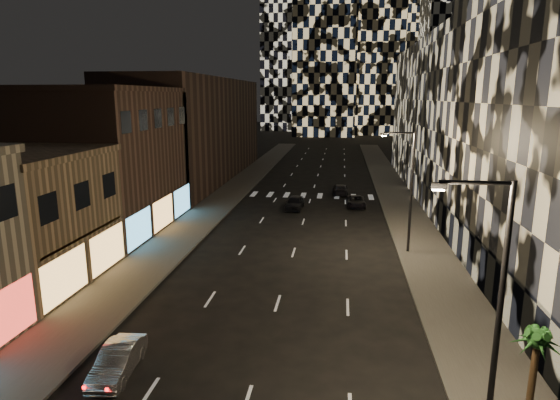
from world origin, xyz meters
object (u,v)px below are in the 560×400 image
(car_dark_rightlane, at_px, (356,202))
(palm_tree, at_px, (537,346))
(car_silver_parked, at_px, (118,361))
(streetlight_far, at_px, (408,184))
(car_dark_oncoming, at_px, (340,190))
(streetlight_near, at_px, (493,297))
(car_dark_midlane, at_px, (295,203))

(car_dark_rightlane, relative_size, palm_tree, 1.10)
(car_silver_parked, bearing_deg, streetlight_far, 46.74)
(car_silver_parked, xyz_separation_m, car_dark_oncoming, (9.18, 38.81, -0.00))
(streetlight_far, height_order, car_dark_rightlane, streetlight_far)
(palm_tree, bearing_deg, streetlight_near, -155.95)
(streetlight_far, distance_m, palm_tree, 19.37)
(palm_tree, bearing_deg, car_dark_rightlane, 98.56)
(car_silver_parked, relative_size, car_dark_oncoming, 0.89)
(streetlight_far, height_order, car_dark_midlane, streetlight_far)
(palm_tree, bearing_deg, car_silver_parked, 175.24)
(car_silver_parked, height_order, palm_tree, palm_tree)
(car_dark_midlane, bearing_deg, streetlight_far, -49.28)
(streetlight_far, bearing_deg, car_dark_midlane, 126.93)
(streetlight_near, distance_m, palm_tree, 2.91)
(car_dark_rightlane, bearing_deg, car_dark_midlane, -165.09)
(car_silver_parked, bearing_deg, streetlight_near, -13.52)
(car_dark_oncoming, bearing_deg, car_dark_rightlane, 104.78)
(streetlight_near, relative_size, car_dark_oncoming, 2.09)
(streetlight_near, bearing_deg, streetlight_far, 90.00)
(car_dark_midlane, bearing_deg, car_dark_oncoming, 63.70)
(car_silver_parked, distance_m, palm_tree, 16.29)
(car_silver_parked, height_order, car_dark_midlane, car_dark_midlane)
(car_dark_midlane, bearing_deg, palm_tree, -66.41)
(streetlight_near, distance_m, car_silver_parked, 15.08)
(car_dark_rightlane, bearing_deg, streetlight_far, -79.34)
(car_dark_oncoming, relative_size, palm_tree, 1.14)
(streetlight_near, relative_size, car_dark_rightlane, 2.15)
(car_dark_midlane, height_order, car_dark_rightlane, car_dark_midlane)
(streetlight_far, distance_m, car_dark_oncoming, 22.07)
(streetlight_near, distance_m, car_dark_rightlane, 35.26)
(streetlight_far, xyz_separation_m, car_dark_rightlane, (-3.25, 14.79, -4.77))
(car_silver_parked, height_order, car_dark_oncoming, car_silver_parked)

